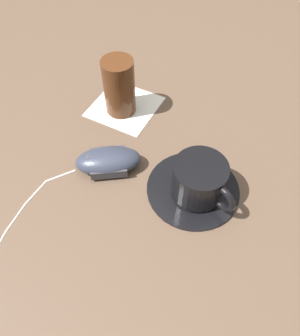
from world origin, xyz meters
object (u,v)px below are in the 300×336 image
at_px(saucer, 193,188).
at_px(drinking_glass, 119,87).
at_px(coffee_cup, 200,180).
at_px(computer_mouse, 108,161).

bearing_deg(saucer, drinking_glass, -49.72).
distance_m(coffee_cup, drinking_glass, 0.25).
height_order(saucer, drinking_glass, drinking_glass).
distance_m(saucer, computer_mouse, 0.15).
height_order(coffee_cup, drinking_glass, drinking_glass).
xyz_separation_m(saucer, drinking_glass, (0.15, -0.18, 0.05)).
bearing_deg(drinking_glass, saucer, 130.28).
bearing_deg(drinking_glass, coffee_cup, 130.54).
height_order(saucer, computer_mouse, computer_mouse).
bearing_deg(coffee_cup, drinking_glass, -49.46).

